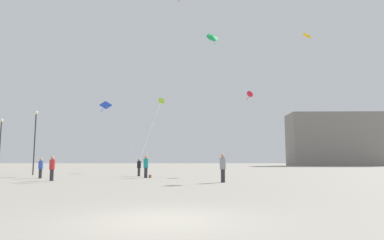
# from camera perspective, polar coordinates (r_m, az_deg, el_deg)

# --- Properties ---
(ground_plane) EXTENTS (300.00, 300.00, 0.00)m
(ground_plane) POSITION_cam_1_polar(r_m,az_deg,el_deg) (8.47, -5.45, -16.54)
(ground_plane) COLOR #9E9689
(person_in_teal) EXTENTS (0.40, 0.40, 1.82)m
(person_in_teal) POSITION_cam_1_polar(r_m,az_deg,el_deg) (28.02, -7.82, -7.66)
(person_in_teal) COLOR #2D2D33
(person_in_teal) RESTS_ON ground_plane
(person_in_blue) EXTENTS (0.35, 0.35, 1.61)m
(person_in_blue) POSITION_cam_1_polar(r_m,az_deg,el_deg) (29.50, -24.27, -7.30)
(person_in_blue) COLOR #2D2D33
(person_in_blue) RESTS_ON ground_plane
(person_in_red) EXTENTS (0.38, 0.38, 1.74)m
(person_in_red) POSITION_cam_1_polar(r_m,az_deg,el_deg) (25.66, -22.62, -7.38)
(person_in_red) COLOR #2D2D33
(person_in_red) RESTS_ON ground_plane
(person_in_black) EXTENTS (0.35, 0.35, 1.60)m
(person_in_black) POSITION_cam_1_polar(r_m,az_deg,el_deg) (31.03, -8.97, -7.77)
(person_in_black) COLOR #2D2D33
(person_in_black) RESTS_ON ground_plane
(person_in_grey) EXTENTS (0.40, 0.40, 1.85)m
(person_in_grey) POSITION_cam_1_polar(r_m,az_deg,el_deg) (22.17, 5.25, -7.88)
(person_in_grey) COLOR #2D2D33
(person_in_grey) RESTS_ON ground_plane
(kite_emerald_diamond) EXTENTS (7.55, 3.26, 13.18)m
(kite_emerald_diamond) POSITION_cam_1_polar(r_m,az_deg,el_deg) (35.29, 3.41, 13.74)
(kite_emerald_diamond) COLOR green
(kite_crimson_diamond) EXTENTS (11.08, 4.27, 7.26)m
(kite_crimson_diamond) POSITION_cam_1_polar(r_m,az_deg,el_deg) (35.05, 9.24, 4.02)
(kite_crimson_diamond) COLOR red
(kite_cobalt_delta) EXTENTS (4.65, 3.36, 6.02)m
(kite_cobalt_delta) POSITION_cam_1_polar(r_m,az_deg,el_deg) (35.39, -14.31, 2.20)
(kite_cobalt_delta) COLOR blue
(kite_lime_diamond) EXTENTS (1.06, 13.47, 8.32)m
(kite_lime_diamond) POSITION_cam_1_polar(r_m,az_deg,el_deg) (44.22, -5.23, 3.12)
(kite_lime_diamond) COLOR #8CD12D
(kite_amber_diamond) EXTENTS (8.92, 8.96, 12.02)m
(kite_amber_diamond) POSITION_cam_1_polar(r_m,az_deg,el_deg) (33.76, 18.68, 13.07)
(kite_amber_diamond) COLOR yellow
(building_left_hall) EXTENTS (23.94, 9.41, 13.45)m
(building_left_hall) POSITION_cam_1_polar(r_m,az_deg,el_deg) (94.60, 23.20, -3.07)
(building_left_hall) COLOR gray
(building_left_hall) RESTS_ON ground_plane
(lamppost_east) EXTENTS (0.36, 0.36, 5.80)m
(lamppost_east) POSITION_cam_1_polar(r_m,az_deg,el_deg) (40.74, -29.72, -2.59)
(lamppost_east) COLOR #2D2D30
(lamppost_east) RESTS_ON ground_plane
(lamppost_west) EXTENTS (0.36, 0.36, 6.30)m
(lamppost_west) POSITION_cam_1_polar(r_m,az_deg,el_deg) (36.54, -25.05, -2.01)
(lamppost_west) COLOR #2D2D30
(lamppost_west) RESTS_ON ground_plane
(handbag_beside_flyer) EXTENTS (0.19, 0.34, 0.24)m
(handbag_beside_flyer) POSITION_cam_1_polar(r_m,az_deg,el_deg) (28.09, -7.10, -9.45)
(handbag_beside_flyer) COLOR brown
(handbag_beside_flyer) RESTS_ON ground_plane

